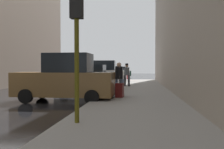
{
  "coord_description": "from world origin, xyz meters",
  "views": [
    {
      "loc": [
        6.13,
        -11.12,
        1.58
      ],
      "look_at": [
        4.04,
        7.51,
        1.08
      ],
      "focal_mm": 40.0,
      "sensor_mm": 36.0,
      "label": 1
    }
  ],
  "objects_px": {
    "parked_bronze_suv": "(66,79)",
    "parked_red_hatchback": "(110,74)",
    "pedestrian_in_jeans": "(119,77)",
    "traffic_light": "(77,22)",
    "parked_silver_sedan": "(115,73)",
    "pedestrian_with_beanie": "(127,74)",
    "parked_gray_coupe": "(89,79)",
    "fire_hydrant": "(113,85)",
    "rolling_suitcase": "(120,90)",
    "parked_white_van": "(102,74)",
    "parked_dark_green_sedan": "(119,72)"
  },
  "relations": [
    {
      "from": "parked_bronze_suv",
      "to": "pedestrian_in_jeans",
      "type": "height_order",
      "value": "parked_bronze_suv"
    },
    {
      "from": "parked_red_hatchback",
      "to": "pedestrian_in_jeans",
      "type": "relative_size",
      "value": 2.47
    },
    {
      "from": "parked_silver_sedan",
      "to": "rolling_suitcase",
      "type": "height_order",
      "value": "parked_silver_sedan"
    },
    {
      "from": "parked_bronze_suv",
      "to": "parked_dark_green_sedan",
      "type": "distance_m",
      "value": 29.64
    },
    {
      "from": "parked_silver_sedan",
      "to": "rolling_suitcase",
      "type": "xyz_separation_m",
      "value": [
        2.5,
        -22.92,
        -0.36
      ]
    },
    {
      "from": "parked_silver_sedan",
      "to": "pedestrian_with_beanie",
      "type": "relative_size",
      "value": 2.4
    },
    {
      "from": "parked_gray_coupe",
      "to": "parked_dark_green_sedan",
      "type": "bearing_deg",
      "value": 90.0
    },
    {
      "from": "fire_hydrant",
      "to": "parked_silver_sedan",
      "type": "bearing_deg",
      "value": 95.34
    },
    {
      "from": "parked_dark_green_sedan",
      "to": "pedestrian_in_jeans",
      "type": "distance_m",
      "value": 28.28
    },
    {
      "from": "parked_white_van",
      "to": "pedestrian_with_beanie",
      "type": "bearing_deg",
      "value": -53.89
    },
    {
      "from": "parked_gray_coupe",
      "to": "rolling_suitcase",
      "type": "height_order",
      "value": "parked_gray_coupe"
    },
    {
      "from": "parked_gray_coupe",
      "to": "parked_bronze_suv",
      "type": "bearing_deg",
      "value": -90.0
    },
    {
      "from": "rolling_suitcase",
      "to": "parked_gray_coupe",
      "type": "bearing_deg",
      "value": 118.47
    },
    {
      "from": "parked_bronze_suv",
      "to": "parked_white_van",
      "type": "xyz_separation_m",
      "value": [
        -0.0,
        11.49,
        0.0
      ]
    },
    {
      "from": "parked_gray_coupe",
      "to": "parked_white_van",
      "type": "distance_m",
      "value": 6.21
    },
    {
      "from": "fire_hydrant",
      "to": "pedestrian_with_beanie",
      "type": "xyz_separation_m",
      "value": [
        0.66,
        3.83,
        0.64
      ]
    },
    {
      "from": "parked_white_van",
      "to": "fire_hydrant",
      "type": "xyz_separation_m",
      "value": [
        1.8,
        -7.2,
        -0.54
      ]
    },
    {
      "from": "parked_bronze_suv",
      "to": "rolling_suitcase",
      "type": "height_order",
      "value": "parked_bronze_suv"
    },
    {
      "from": "parked_bronze_suv",
      "to": "parked_red_hatchback",
      "type": "relative_size",
      "value": 1.09
    },
    {
      "from": "parked_bronze_suv",
      "to": "pedestrian_in_jeans",
      "type": "xyz_separation_m",
      "value": [
        2.4,
        1.47,
        0.07
      ]
    },
    {
      "from": "rolling_suitcase",
      "to": "parked_dark_green_sedan",
      "type": "bearing_deg",
      "value": 94.93
    },
    {
      "from": "parked_silver_sedan",
      "to": "fire_hydrant",
      "type": "xyz_separation_m",
      "value": [
        1.8,
        -19.31,
        -0.35
      ]
    },
    {
      "from": "parked_gray_coupe",
      "to": "fire_hydrant",
      "type": "xyz_separation_m",
      "value": [
        1.8,
        -0.99,
        -0.35
      ]
    },
    {
      "from": "parked_dark_green_sedan",
      "to": "fire_hydrant",
      "type": "xyz_separation_m",
      "value": [
        1.8,
        -25.35,
        -0.35
      ]
    },
    {
      "from": "parked_gray_coupe",
      "to": "fire_hydrant",
      "type": "relative_size",
      "value": 5.99
    },
    {
      "from": "parked_bronze_suv",
      "to": "parked_silver_sedan",
      "type": "xyz_separation_m",
      "value": [
        0.0,
        23.6,
        -0.18
      ]
    },
    {
      "from": "parked_white_van",
      "to": "pedestrian_with_beanie",
      "type": "height_order",
      "value": "parked_white_van"
    },
    {
      "from": "traffic_light",
      "to": "parked_gray_coupe",
      "type": "bearing_deg",
      "value": 100.13
    },
    {
      "from": "parked_silver_sedan",
      "to": "parked_dark_green_sedan",
      "type": "bearing_deg",
      "value": 90.0
    },
    {
      "from": "pedestrian_in_jeans",
      "to": "pedestrian_with_beanie",
      "type": "distance_m",
      "value": 6.64
    },
    {
      "from": "parked_bronze_suv",
      "to": "traffic_light",
      "type": "distance_m",
      "value": 5.68
    },
    {
      "from": "parked_red_hatchback",
      "to": "fire_hydrant",
      "type": "xyz_separation_m",
      "value": [
        1.8,
        -13.44,
        -0.35
      ]
    },
    {
      "from": "pedestrian_in_jeans",
      "to": "pedestrian_with_beanie",
      "type": "height_order",
      "value": "pedestrian_with_beanie"
    },
    {
      "from": "parked_gray_coupe",
      "to": "parked_red_hatchback",
      "type": "height_order",
      "value": "same"
    },
    {
      "from": "traffic_light",
      "to": "pedestrian_in_jeans",
      "type": "xyz_separation_m",
      "value": [
        0.55,
        6.56,
        -1.65
      ]
    },
    {
      "from": "parked_red_hatchback",
      "to": "pedestrian_in_jeans",
      "type": "distance_m",
      "value": 16.44
    },
    {
      "from": "parked_dark_green_sedan",
      "to": "rolling_suitcase",
      "type": "relative_size",
      "value": 4.08
    },
    {
      "from": "rolling_suitcase",
      "to": "fire_hydrant",
      "type": "bearing_deg",
      "value": 100.9
    },
    {
      "from": "parked_dark_green_sedan",
      "to": "parked_white_van",
      "type": "bearing_deg",
      "value": -90.0
    },
    {
      "from": "rolling_suitcase",
      "to": "pedestrian_with_beanie",
      "type": "bearing_deg",
      "value": 90.31
    },
    {
      "from": "pedestrian_in_jeans",
      "to": "pedestrian_with_beanie",
      "type": "bearing_deg",
      "value": 89.5
    },
    {
      "from": "parked_bronze_suv",
      "to": "traffic_light",
      "type": "xyz_separation_m",
      "value": [
        1.85,
        -5.08,
        1.73
      ]
    },
    {
      "from": "parked_silver_sedan",
      "to": "fire_hydrant",
      "type": "bearing_deg",
      "value": -84.66
    },
    {
      "from": "pedestrian_with_beanie",
      "to": "parked_dark_green_sedan",
      "type": "bearing_deg",
      "value": 96.52
    },
    {
      "from": "parked_silver_sedan",
      "to": "pedestrian_in_jeans",
      "type": "distance_m",
      "value": 22.26
    },
    {
      "from": "traffic_light",
      "to": "parked_white_van",
      "type": "bearing_deg",
      "value": 96.38
    },
    {
      "from": "parked_gray_coupe",
      "to": "fire_hydrant",
      "type": "height_order",
      "value": "parked_gray_coupe"
    },
    {
      "from": "parked_silver_sedan",
      "to": "fire_hydrant",
      "type": "distance_m",
      "value": 19.39
    },
    {
      "from": "fire_hydrant",
      "to": "parked_gray_coupe",
      "type": "bearing_deg",
      "value": 151.12
    },
    {
      "from": "fire_hydrant",
      "to": "parked_white_van",
      "type": "bearing_deg",
      "value": 104.07
    }
  ]
}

